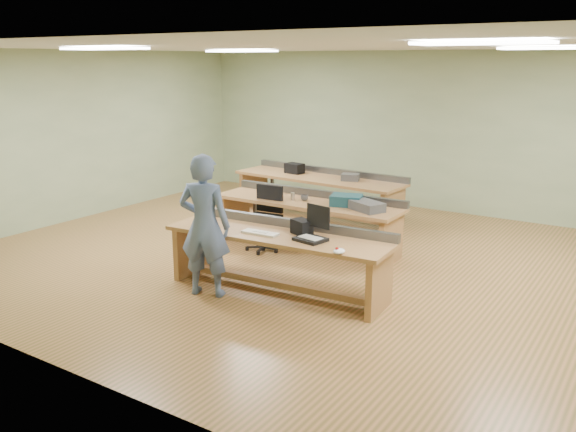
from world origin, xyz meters
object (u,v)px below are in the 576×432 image
object	(u,v)px
laptop_base	(310,239)
camera_bag	(302,227)
parts_bin_teal	(346,200)
parts_bin_grey	(367,206)
workbench_mid	(308,213)
workbench_back	(319,186)
mug	(304,198)
workbench_front	(279,248)
person	(205,226)
task_chair	(264,227)
drinks_can	(293,196)

from	to	relation	value
laptop_base	camera_bag	world-z (taller)	camera_bag
parts_bin_teal	parts_bin_grey	xyz separation A→B (m)	(0.39, -0.13, -0.01)
workbench_mid	parts_bin_teal	world-z (taller)	parts_bin_teal
workbench_back	mug	bearing A→B (deg)	-62.51
workbench_mid	mug	size ratio (longest dim) A/B	25.99
workbench_front	workbench_back	size ratio (longest dim) A/B	0.89
person	workbench_front	bearing A→B (deg)	-157.30
parts_bin_grey	workbench_front	bearing A→B (deg)	-103.53
workbench_mid	camera_bag	world-z (taller)	camera_bag
laptop_base	mug	bearing A→B (deg)	134.06
task_chair	parts_bin_teal	size ratio (longest dim) A/B	2.20
workbench_back	parts_bin_grey	bearing A→B (deg)	-41.25
laptop_base	drinks_can	xyz separation A→B (m)	(-1.34, 1.70, 0.04)
person	parts_bin_teal	bearing A→B (deg)	-124.36
camera_bag	parts_bin_grey	bearing A→B (deg)	108.51
workbench_mid	task_chair	bearing A→B (deg)	-140.11
mug	workbench_mid	bearing A→B (deg)	37.59
workbench_front	parts_bin_grey	distance (m)	1.71
workbench_back	mug	size ratio (longest dim) A/B	29.04
person	workbench_mid	bearing A→B (deg)	-109.64
workbench_front	workbench_mid	distance (m)	1.84
workbench_front	parts_bin_teal	xyz separation A→B (m)	(0.00, 1.77, 0.27)
workbench_front	parts_bin_grey	world-z (taller)	parts_bin_grey
camera_bag	workbench_back	bearing A→B (deg)	140.65
parts_bin_teal	mug	distance (m)	0.68
parts_bin_grey	workbench_mid	bearing A→B (deg)	175.10
workbench_front	camera_bag	xyz separation A→B (m)	(0.26, 0.12, 0.28)
parts_bin_teal	drinks_can	distance (m)	0.86
workbench_mid	laptop_base	xyz separation A→B (m)	(1.12, -1.80, 0.21)
workbench_back	laptop_base	size ratio (longest dim) A/B	9.56
workbench_front	camera_bag	distance (m)	0.40
laptop_base	task_chair	world-z (taller)	task_chair
laptop_base	parts_bin_teal	size ratio (longest dim) A/B	0.78
person	mug	bearing A→B (deg)	-108.40
parts_bin_grey	mug	bearing A→B (deg)	177.40
person	parts_bin_grey	distance (m)	2.48
camera_bag	parts_bin_teal	bearing A→B (deg)	122.49
workbench_mid	drinks_can	bearing A→B (deg)	-157.19
person	parts_bin_grey	bearing A→B (deg)	-133.96
camera_bag	task_chair	xyz separation A→B (m)	(-1.40, 1.18, -0.48)
task_chair	drinks_can	xyz separation A→B (m)	(0.29, 0.34, 0.45)
task_chair	drinks_can	bearing A→B (deg)	44.84
parts_bin_grey	drinks_can	bearing A→B (deg)	-179.56
workbench_back	person	bearing A→B (deg)	-75.33
workbench_mid	parts_bin_grey	xyz separation A→B (m)	(1.02, -0.09, 0.26)
workbench_mid	laptop_base	bearing A→B (deg)	-58.62
workbench_back	parts_bin_grey	xyz separation A→B (m)	(1.87, -1.87, 0.25)
task_chair	mug	distance (m)	0.75
workbench_mid	workbench_back	distance (m)	1.98
person	parts_bin_teal	world-z (taller)	person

